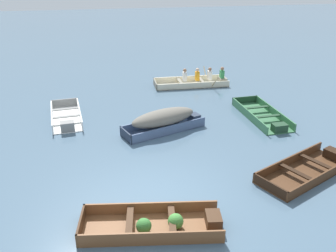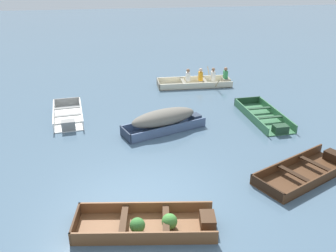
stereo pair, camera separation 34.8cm
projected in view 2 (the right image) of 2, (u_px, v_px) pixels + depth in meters
ground_plane at (153, 197)px, 10.25m from camera, size 80.00×80.00×0.00m
dinghy_wooden_brown_foreground at (152, 224)px, 8.99m from camera, size 3.50×1.59×0.42m
skiff_slate_blue_near_moored at (164, 119)px, 13.94m from camera, size 3.28×2.00×0.83m
skiff_dark_varnish_mid_moored at (307, 171)px, 11.26m from camera, size 3.53×2.59×0.33m
skiff_white_far_moored at (68, 116)px, 14.98m from camera, size 1.43×2.83×0.39m
skiff_green_outer_moored at (265, 117)px, 14.98m from camera, size 1.41×3.32×0.34m
rowboat_cream_with_crew at (199, 81)px, 18.93m from camera, size 3.70×2.43×0.89m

